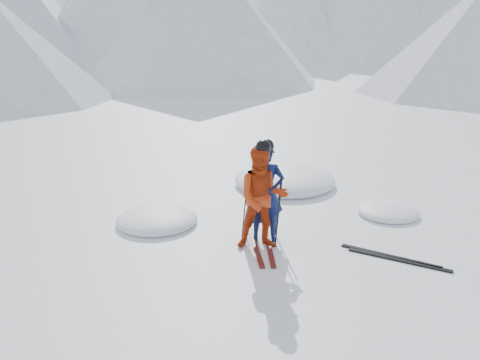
{
  "coord_description": "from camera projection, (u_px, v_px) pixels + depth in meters",
  "views": [
    {
      "loc": [
        -2.25,
        -8.17,
        3.78
      ],
      "look_at": [
        -2.02,
        0.5,
        1.1
      ],
      "focal_mm": 38.0,
      "sensor_mm": 36.0,
      "label": 1
    }
  ],
  "objects": [
    {
      "name": "ground",
      "position": [
        355.0,
        247.0,
        8.97
      ],
      "size": [
        160.0,
        160.0,
        0.0
      ],
      "primitive_type": "plane",
      "color": "white",
      "rests_on": "ground"
    },
    {
      "name": "skier_blue",
      "position": [
        266.0,
        194.0,
        9.02
      ],
      "size": [
        0.65,
        0.44,
        1.77
      ],
      "primitive_type": "imported",
      "rotation": [
        0.0,
        0.0,
        0.02
      ],
      "color": "#0C184C",
      "rests_on": "ground"
    },
    {
      "name": "skier_red",
      "position": [
        263.0,
        198.0,
        8.7
      ],
      "size": [
        0.92,
        0.73,
        1.83
      ],
      "primitive_type": "imported",
      "rotation": [
        0.0,
        0.0,
        0.05
      ],
      "color": "#AF310E",
      "rests_on": "ground"
    },
    {
      "name": "pole_blue_left",
      "position": [
        249.0,
        207.0,
        9.24
      ],
      "size": [
        0.12,
        0.08,
        1.18
      ],
      "primitive_type": "cylinder",
      "rotation": [
        0.05,
        0.08,
        0.0
      ],
      "color": "black",
      "rests_on": "ground"
    },
    {
      "name": "pole_blue_right",
      "position": [
        278.0,
        204.0,
        9.35
      ],
      "size": [
        0.12,
        0.07,
        1.18
      ],
      "primitive_type": "cylinder",
      "rotation": [
        -0.04,
        0.08,
        0.0
      ],
      "color": "black",
      "rests_on": "ground"
    },
    {
      "name": "pole_red_left",
      "position": [
        245.0,
        210.0,
        9.02
      ],
      "size": [
        0.12,
        0.1,
        1.22
      ],
      "primitive_type": "cylinder",
      "rotation": [
        0.06,
        0.08,
        0.0
      ],
      "color": "black",
      "rests_on": "ground"
    },
    {
      "name": "pole_red_right",
      "position": [
        279.0,
        211.0,
        8.94
      ],
      "size": [
        0.12,
        0.09,
        1.22
      ],
      "primitive_type": "cylinder",
      "rotation": [
        -0.05,
        0.08,
        0.0
      ],
      "color": "black",
      "rests_on": "ground"
    },
    {
      "name": "ski_worn_left",
      "position": [
        255.0,
        246.0,
        8.96
      ],
      "size": [
        0.23,
        1.7,
        0.03
      ],
      "primitive_type": "cube",
      "rotation": [
        0.0,
        0.0,
        0.08
      ],
      "color": "black",
      "rests_on": "ground"
    },
    {
      "name": "ski_worn_right",
      "position": [
        269.0,
        246.0,
        8.97
      ],
      "size": [
        0.11,
        1.7,
        0.03
      ],
      "primitive_type": "cube",
      "rotation": [
        0.0,
        0.0,
        0.01
      ],
      "color": "black",
      "rests_on": "ground"
    },
    {
      "name": "ski_loose_a",
      "position": [
        390.0,
        256.0,
        8.58
      ],
      "size": [
        1.47,
        1.01,
        0.03
      ],
      "primitive_type": "cube",
      "rotation": [
        0.0,
        0.0,
        0.99
      ],
      "color": "black",
      "rests_on": "ground"
    },
    {
      "name": "ski_loose_b",
      "position": [
        399.0,
        260.0,
        8.44
      ],
      "size": [
        1.5,
        0.96,
        0.03
      ],
      "primitive_type": "cube",
      "rotation": [
        0.0,
        0.0,
        1.02
      ],
      "color": "black",
      "rests_on": "ground"
    },
    {
      "name": "snow_lumps",
      "position": [
        286.0,
        197.0,
        11.56
      ],
      "size": [
        8.43,
        5.96,
        0.54
      ],
      "color": "white",
      "rests_on": "ground"
    }
  ]
}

